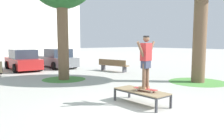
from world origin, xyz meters
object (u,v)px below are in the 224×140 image
object	(u,v)px
light_post	(63,10)
skateboard	(145,89)
skater	(146,58)
skate_box	(141,92)
car_red	(23,61)
car_grey	(58,59)
park_bench	(113,65)

from	to	relation	value
light_post	skateboard	bearing A→B (deg)	-97.23
skater	light_post	world-z (taller)	light_post
skate_box	car_red	size ratio (longest dim) A/B	0.44
skate_box	skater	bearing A→B (deg)	-90.14
car_grey	skate_box	bearing A→B (deg)	-104.12
skater	light_post	xyz separation A→B (m)	(0.88, 6.96, 2.29)
skater	park_bench	world-z (taller)	skater
car_red	light_post	distance (m)	6.08
skater	skate_box	bearing A→B (deg)	89.86
skateboard	skater	bearing A→B (deg)	99.41
skate_box	light_post	size ratio (longest dim) A/B	0.33
skateboard	park_bench	world-z (taller)	park_bench
car_grey	light_post	size ratio (longest dim) A/B	0.74
skate_box	car_red	bearing A→B (deg)	88.67
skateboard	car_grey	bearing A→B (deg)	76.08
skate_box	park_bench	size ratio (longest dim) A/B	0.78
light_post	skate_box	bearing A→B (deg)	-97.41
skate_box	skateboard	size ratio (longest dim) A/B	2.31
skate_box	car_grey	world-z (taller)	car_grey
skater	car_red	xyz separation A→B (m)	(0.28, 12.14, -0.84)
skateboard	light_post	bearing A→B (deg)	82.77
car_grey	car_red	bearing A→B (deg)	176.83
car_red	skater	bearing A→B (deg)	-91.31
car_grey	light_post	bearing A→B (deg)	-112.57
skate_box	skater	size ratio (longest dim) A/B	1.12
car_grey	park_bench	xyz separation A→B (m)	(1.85, -4.67, -0.24)
car_grey	park_bench	bearing A→B (deg)	-68.39
skate_box	skater	distance (m)	1.13
skateboard	car_red	bearing A→B (deg)	88.69
car_red	park_bench	xyz separation A→B (m)	(4.55, -4.82, -0.24)
skateboard	park_bench	xyz separation A→B (m)	(4.82, 7.32, -0.09)
skateboard	park_bench	distance (m)	8.77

